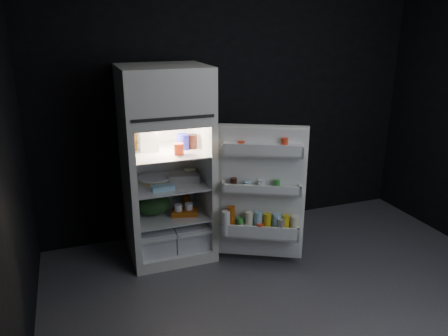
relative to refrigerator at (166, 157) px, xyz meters
name	(u,v)px	position (x,y,z in m)	size (l,w,h in m)	color
floor	(311,312)	(0.80, -1.32, -0.96)	(4.00, 3.40, 0.00)	#55555B
wall_back	(233,102)	(0.80, 0.38, 0.39)	(4.00, 0.00, 2.70)	black
refrigerator	(166,157)	(0.00, 0.00, 0.00)	(0.76, 0.71, 1.78)	white
fridge_door	(261,197)	(0.71, -0.55, -0.28)	(0.73, 0.50, 1.22)	white
milk_jug	(150,138)	(-0.14, 0.02, 0.19)	(0.16, 0.16, 0.24)	white
mayo_jar	(183,142)	(0.16, -0.03, 0.14)	(0.11, 0.11, 0.14)	#1C1E9A
jam_jar	(192,141)	(0.24, -0.04, 0.14)	(0.09, 0.09, 0.13)	black
amber_bottle	(133,138)	(-0.27, 0.09, 0.18)	(0.07, 0.07, 0.22)	#A9671B
small_carton	(179,149)	(0.08, -0.19, 0.12)	(0.08, 0.06, 0.10)	#F1401C
egg_carton	(184,178)	(0.15, -0.09, -0.19)	(0.28, 0.11, 0.07)	gray
pie	(155,180)	(-0.11, 0.01, -0.21)	(0.27, 0.27, 0.04)	tan
flat_package	(163,188)	(-0.08, -0.22, -0.21)	(0.20, 0.10, 0.04)	#92C9E2
wrapped_pkg	(190,172)	(0.26, 0.10, -0.20)	(0.11, 0.09, 0.05)	#F4EFC8
produce_bag	(153,204)	(-0.15, -0.04, -0.43)	(0.32, 0.27, 0.20)	#193815
yogurt_tray	(185,212)	(0.12, -0.16, -0.50)	(0.24, 0.13, 0.05)	#9F4A0D
small_can_red	(186,200)	(0.20, 0.09, -0.48)	(0.07, 0.07, 0.09)	#9F4A0D
small_can_silver	(191,198)	(0.26, 0.13, -0.48)	(0.07, 0.07, 0.09)	silver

